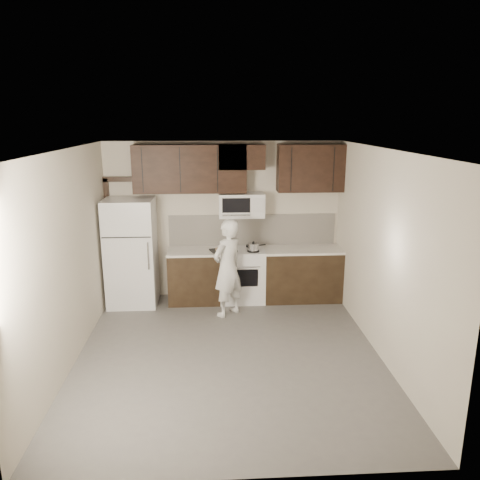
{
  "coord_description": "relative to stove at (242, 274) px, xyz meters",
  "views": [
    {
      "loc": [
        -0.18,
        -5.68,
        3.07
      ],
      "look_at": [
        0.2,
        0.9,
        1.35
      ],
      "focal_mm": 35.0,
      "sensor_mm": 36.0,
      "label": 1
    }
  ],
  "objects": [
    {
      "name": "baking_tray",
      "position": [
        -0.32,
        -0.1,
        0.46
      ],
      "size": [
        0.48,
        0.42,
        0.02
      ],
      "primitive_type": "cube",
      "rotation": [
        0.0,
        0.0,
        0.33
      ],
      "color": "black",
      "rests_on": "counter_run"
    },
    {
      "name": "door_trim",
      "position": [
        -2.22,
        0.27,
        0.79
      ],
      "size": [
        0.5,
        0.08,
        2.12
      ],
      "color": "black",
      "rests_on": "floor"
    },
    {
      "name": "refrigerator",
      "position": [
        -1.85,
        -0.05,
        0.44
      ],
      "size": [
        0.8,
        0.76,
        1.8
      ],
      "color": "silver",
      "rests_on": "floor"
    },
    {
      "name": "stove",
      "position": [
        0.0,
        0.0,
        0.0
      ],
      "size": [
        0.76,
        0.66,
        0.94
      ],
      "color": "silver",
      "rests_on": "floor"
    },
    {
      "name": "counter_run",
      "position": [
        0.3,
        0.0,
        -0.0
      ],
      "size": [
        2.95,
        0.64,
        0.91
      ],
      "color": "black",
      "rests_on": "floor"
    },
    {
      "name": "back_wall",
      "position": [
        -0.3,
        0.31,
        0.89
      ],
      "size": [
        4.0,
        0.0,
        4.0
      ],
      "primitive_type": "plane",
      "rotation": [
        1.57,
        0.0,
        0.0
      ],
      "color": "beige",
      "rests_on": "ground"
    },
    {
      "name": "ceiling",
      "position": [
        -0.3,
        -1.94,
        2.24
      ],
      "size": [
        4.5,
        4.5,
        0.0
      ],
      "primitive_type": "plane",
      "rotation": [
        3.14,
        0.0,
        0.0
      ],
      "color": "white",
      "rests_on": "back_wall"
    },
    {
      "name": "upper_cabinets",
      "position": [
        -0.09,
        0.14,
        1.82
      ],
      "size": [
        3.48,
        0.35,
        0.78
      ],
      "color": "black",
      "rests_on": "back_wall"
    },
    {
      "name": "backsplash",
      "position": [
        0.2,
        0.3,
        0.72
      ],
      "size": [
        2.9,
        0.02,
        0.54
      ],
      "primitive_type": "cube",
      "color": "silver",
      "rests_on": "counter_run"
    },
    {
      "name": "person",
      "position": [
        -0.27,
        -0.62,
        0.32
      ],
      "size": [
        0.67,
        0.66,
        1.57
      ],
      "primitive_type": "imported",
      "rotation": [
        0.0,
        0.0,
        3.89
      ],
      "color": "silver",
      "rests_on": "floor"
    },
    {
      "name": "pizza",
      "position": [
        -0.32,
        -0.1,
        0.48
      ],
      "size": [
        0.35,
        0.35,
        0.02
      ],
      "primitive_type": "cylinder",
      "rotation": [
        0.0,
        0.0,
        0.33
      ],
      "color": "#D1BB8C",
      "rests_on": "baking_tray"
    },
    {
      "name": "saucepan",
      "position": [
        0.18,
        -0.15,
        0.52
      ],
      "size": [
        0.31,
        0.19,
        0.18
      ],
      "color": "silver",
      "rests_on": "stove"
    },
    {
      "name": "floor",
      "position": [
        -0.3,
        -1.94,
        -0.46
      ],
      "size": [
        4.5,
        4.5,
        0.0
      ],
      "primitive_type": "plane",
      "color": "#585653",
      "rests_on": "ground"
    },
    {
      "name": "microwave",
      "position": [
        -0.0,
        0.12,
        1.19
      ],
      "size": [
        0.76,
        0.42,
        0.4
      ],
      "color": "silver",
      "rests_on": "upper_cabinets"
    }
  ]
}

